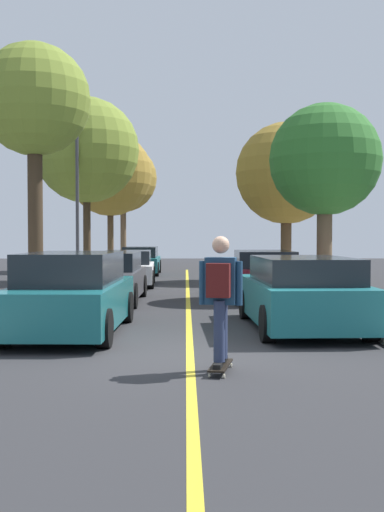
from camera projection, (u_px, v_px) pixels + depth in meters
ground at (190, 355)px, 9.50m from camera, size 80.00×80.00×0.00m
center_line at (189, 319)px, 13.50m from camera, size 0.12×39.20×0.01m
parked_car_left_nearest at (72, 294)px, 11.54m from camera, size 1.98×4.43×1.50m
parked_car_left_near at (109, 278)px, 17.04m from camera, size 1.87×4.43×1.35m
parked_car_left_far at (128, 268)px, 22.55m from camera, size 2.06×4.08×1.27m
parked_car_left_farthest at (141, 261)px, 29.05m from camera, size 1.82×4.06×1.30m
parked_car_right_nearest at (301, 293)px, 12.04m from camera, size 2.10×4.44×1.40m
parked_car_right_near at (264, 275)px, 17.75m from camera, size 1.97×4.33×1.38m
street_tree_left_nearest at (34, 102)px, 15.84m from camera, size 2.85×2.85×6.56m
street_tree_left_near at (86, 151)px, 24.16m from camera, size 4.08×4.08×7.03m
street_tree_left_far at (110, 174)px, 31.77m from camera, size 4.28×4.28×6.95m
street_tree_left_farthest at (123, 179)px, 38.30m from camera, size 4.15×4.15×7.28m
street_tree_right_nearest at (325, 161)px, 17.78m from camera, size 3.19×3.19×5.44m
street_tree_right_near at (286, 174)px, 24.59m from camera, size 4.01×4.01×6.14m
streetlamp at (77, 192)px, 22.13m from camera, size 0.36×0.24×5.66m
skateboard at (221, 366)px, 8.28m from camera, size 0.39×0.87×0.10m
skateboarder at (220, 292)px, 8.21m from camera, size 0.59×0.71×1.70m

